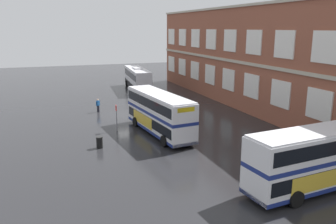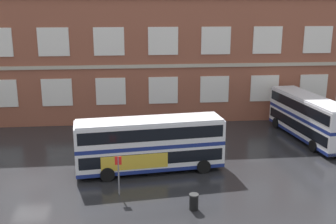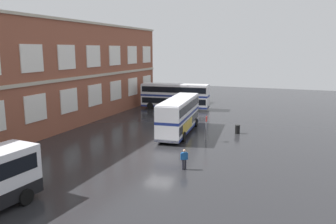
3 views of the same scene
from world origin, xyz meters
name	(u,v)px [view 1 (image 1 of 3)]	position (x,y,z in m)	size (l,w,h in m)	color
ground_plane	(143,113)	(0.00, 2.00, 0.00)	(120.00, 120.00, 0.00)	#232326
brick_terminal_building	(268,59)	(2.66, 17.98, 6.40)	(54.65, 8.19, 13.10)	brown
double_decker_near	(159,113)	(8.74, 1.22, 2.15)	(11.21, 3.77, 4.07)	silver
double_decker_middle	(322,157)	(23.87, 7.32, 2.15)	(3.66, 11.20, 4.07)	silver
touring_coach	(137,79)	(-16.35, 5.70, 1.91)	(12.17, 3.65, 3.80)	silver
waiting_passenger	(98,105)	(-2.37, -3.16, 0.93)	(0.46, 0.57, 1.70)	black
bus_stand_flag	(116,115)	(6.46, -2.61, 1.64)	(0.44, 0.10, 2.70)	slate
station_litter_bin	(99,142)	(11.08, -5.12, 0.52)	(0.60, 0.60, 1.03)	black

